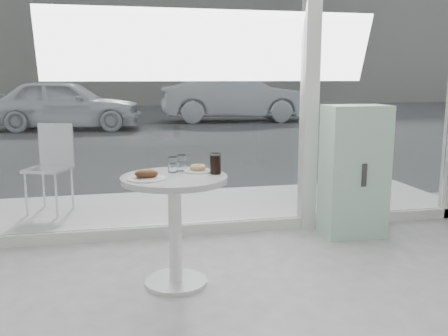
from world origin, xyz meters
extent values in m
cube|color=white|center=(0.00, 3.00, 0.05)|extent=(5.00, 0.12, 0.10)
cube|color=white|center=(0.90, 3.00, 1.50)|extent=(0.14, 0.14, 3.00)
cube|color=white|center=(-0.77, 3.00, 1.40)|extent=(3.21, 0.02, 2.60)
cube|color=white|center=(1.67, 3.00, 1.40)|extent=(1.41, 0.02, 2.60)
cylinder|color=white|center=(-0.50, 1.90, 0.01)|extent=(0.44, 0.44, 0.03)
cylinder|color=white|center=(-0.50, 1.90, 0.37)|extent=(0.09, 0.09, 0.70)
cylinder|color=silver|center=(-0.50, 1.90, 0.75)|extent=(0.72, 0.72, 0.04)
cube|color=white|center=(0.00, 3.80, 0.03)|extent=(5.60, 1.60, 0.05)
cube|color=#333333|center=(0.00, 16.00, 0.00)|extent=(40.00, 24.00, 0.00)
cube|color=gray|center=(0.00, 25.00, 4.00)|extent=(40.00, 2.00, 8.00)
cube|color=#A5D3B9|center=(1.21, 2.67, 0.59)|extent=(0.56, 0.39, 1.18)
cube|color=#333333|center=(1.21, 2.48, 0.59)|extent=(0.04, 0.02, 0.20)
cylinder|color=white|center=(-1.78, 3.81, 0.27)|extent=(0.02, 0.02, 0.44)
cylinder|color=white|center=(-1.47, 3.68, 0.27)|extent=(0.02, 0.02, 0.44)
cylinder|color=white|center=(-1.65, 4.12, 0.27)|extent=(0.02, 0.02, 0.44)
cylinder|color=white|center=(-1.34, 3.99, 0.27)|extent=(0.02, 0.02, 0.44)
cube|color=white|center=(-1.56, 3.90, 0.50)|extent=(0.51, 0.51, 0.03)
cube|color=white|center=(-1.49, 4.07, 0.73)|extent=(0.37, 0.17, 0.44)
imported|color=white|center=(-2.16, 12.88, 0.69)|extent=(4.25, 2.16, 1.39)
imported|color=#A2A4A9|center=(2.94, 14.36, 0.78)|extent=(4.85, 2.02, 1.56)
cylinder|color=white|center=(-0.69, 1.83, 0.78)|extent=(0.25, 0.25, 0.01)
cube|color=white|center=(-0.67, 1.82, 0.79)|extent=(0.14, 0.13, 0.00)
ellipsoid|color=#341E0E|center=(-0.69, 1.83, 0.81)|extent=(0.15, 0.12, 0.07)
ellipsoid|color=#341E0E|center=(-0.65, 1.85, 0.81)|extent=(0.08, 0.07, 0.04)
cylinder|color=white|center=(-0.32, 2.02, 0.78)|extent=(0.20, 0.20, 0.01)
torus|color=tan|center=(-0.32, 2.02, 0.80)|extent=(0.11, 0.11, 0.04)
cylinder|color=white|center=(-0.49, 2.05, 0.82)|extent=(0.07, 0.07, 0.11)
cylinder|color=white|center=(-0.49, 2.05, 0.80)|extent=(0.06, 0.06, 0.06)
cylinder|color=white|center=(-0.42, 2.09, 0.83)|extent=(0.07, 0.07, 0.11)
cylinder|color=white|center=(-0.42, 2.09, 0.80)|extent=(0.06, 0.06, 0.06)
cylinder|color=white|center=(-0.21, 1.92, 0.84)|extent=(0.08, 0.08, 0.14)
cylinder|color=black|center=(-0.21, 1.92, 0.84)|extent=(0.06, 0.06, 0.13)
camera|label=1|loc=(-0.88, -1.39, 1.43)|focal=40.00mm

